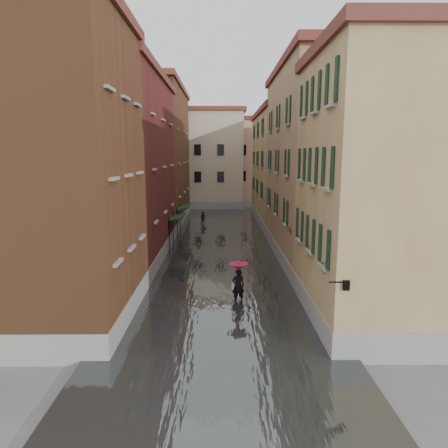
{
  "coord_description": "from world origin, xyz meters",
  "views": [
    {
      "loc": [
        0.0,
        -19.23,
        7.49
      ],
      "look_at": [
        0.22,
        6.23,
        3.0
      ],
      "focal_mm": 32.0,
      "sensor_mm": 36.0,
      "label": 1
    }
  ],
  "objects": [
    {
      "name": "floodwater",
      "position": [
        0.0,
        13.0,
        0.1
      ],
      "size": [
        10.0,
        60.0,
        0.2
      ],
      "primitive_type": "cube",
      "color": "#3C4243",
      "rests_on": "ground"
    },
    {
      "name": "building_right_far",
      "position": [
        7.0,
        24.0,
        5.75
      ],
      "size": [
        6.0,
        16.0,
        11.5
      ],
      "primitive_type": "cube",
      "color": "#93734C",
      "rests_on": "ground"
    },
    {
      "name": "building_right_mid",
      "position": [
        7.0,
        9.0,
        6.5
      ],
      "size": [
        6.0,
        14.0,
        13.0
      ],
      "primitive_type": "cube",
      "color": "tan",
      "rests_on": "ground"
    },
    {
      "name": "building_left_near",
      "position": [
        -7.0,
        -2.0,
        6.5
      ],
      "size": [
        6.0,
        8.0,
        13.0
      ],
      "primitive_type": "cube",
      "color": "brown",
      "rests_on": "ground"
    },
    {
      "name": "wall_lantern",
      "position": [
        4.33,
        -6.0,
        3.01
      ],
      "size": [
        0.71,
        0.22,
        0.35
      ],
      "color": "black",
      "rests_on": "ground"
    },
    {
      "name": "pedestrian_main",
      "position": [
        0.88,
        0.07,
        1.28
      ],
      "size": [
        1.04,
        1.04,
        2.06
      ],
      "color": "black",
      "rests_on": "ground"
    },
    {
      "name": "ground",
      "position": [
        0.0,
        0.0,
        0.0
      ],
      "size": [
        120.0,
        120.0,
        0.0
      ],
      "primitive_type": "plane",
      "color": "#5B5B5E",
      "rests_on": "ground"
    },
    {
      "name": "awning_far",
      "position": [
        -3.49,
        17.79,
        2.47
      ],
      "size": [
        1.09,
        2.97,
        2.8
      ],
      "color": "#152F22",
      "rests_on": "ground"
    },
    {
      "name": "awning_near",
      "position": [
        -3.49,
        12.03,
        2.46
      ],
      "size": [
        1.09,
        2.8,
        2.8
      ],
      "color": "#152F22",
      "rests_on": "ground"
    },
    {
      "name": "building_left_mid",
      "position": [
        -7.0,
        9.0,
        6.25
      ],
      "size": [
        6.0,
        14.0,
        12.5
      ],
      "primitive_type": "cube",
      "color": "maroon",
      "rests_on": "ground"
    },
    {
      "name": "building_left_far",
      "position": [
        -7.0,
        24.0,
        7.0
      ],
      "size": [
        6.0,
        16.0,
        14.0
      ],
      "primitive_type": "cube",
      "color": "brown",
      "rests_on": "ground"
    },
    {
      "name": "window_planters",
      "position": [
        4.12,
        0.6,
        3.51
      ],
      "size": [
        0.59,
        10.82,
        0.84
      ],
      "color": "brown",
      "rests_on": "ground"
    },
    {
      "name": "pedestrian_far",
      "position": [
        -1.86,
        22.72,
        0.72
      ],
      "size": [
        0.72,
        0.57,
        1.44
      ],
      "primitive_type": "imported",
      "rotation": [
        0.0,
        0.0,
        -0.04
      ],
      "color": "black",
      "rests_on": "ground"
    },
    {
      "name": "building_right_near",
      "position": [
        7.0,
        -2.0,
        5.75
      ],
      "size": [
        6.0,
        8.0,
        11.5
      ],
      "primitive_type": "cube",
      "color": "#93734C",
      "rests_on": "ground"
    },
    {
      "name": "building_end_cream",
      "position": [
        -3.0,
        38.0,
        6.5
      ],
      "size": [
        12.0,
        9.0,
        13.0
      ],
      "primitive_type": "cube",
      "color": "#B6AD91",
      "rests_on": "ground"
    },
    {
      "name": "building_end_pink",
      "position": [
        6.0,
        40.0,
        6.0
      ],
      "size": [
        10.0,
        9.0,
        12.0
      ],
      "primitive_type": "cube",
      "color": "tan",
      "rests_on": "ground"
    }
  ]
}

